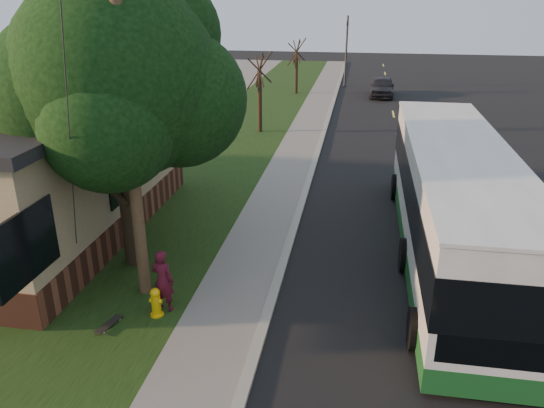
{
  "coord_description": "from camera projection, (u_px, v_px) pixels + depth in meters",
  "views": [
    {
      "loc": [
        1.92,
        -10.19,
        7.32
      ],
      "look_at": [
        -0.47,
        4.0,
        1.5
      ],
      "focal_mm": 35.0,
      "sensor_mm": 36.0,
      "label": 1
    }
  ],
  "objects": [
    {
      "name": "grass_verge",
      "position": [
        201.0,
        178.0,
        22.18
      ],
      "size": [
        5.0,
        80.0,
        0.07
      ],
      "primitive_type": "cube",
      "color": "black",
      "rests_on": "ground"
    },
    {
      "name": "bare_tree_far",
      "position": [
        296.0,
        67.0,
        39.5
      ],
      "size": [
        1.38,
        1.21,
        4.03
      ],
      "color": "black",
      "rests_on": "grass_verge"
    },
    {
      "name": "traffic_signal",
      "position": [
        346.0,
        46.0,
        42.18
      ],
      "size": [
        0.18,
        0.22,
        5.5
      ],
      "color": "#2D2D30",
      "rests_on": "ground"
    },
    {
      "name": "sidewalk",
      "position": [
        284.0,
        182.0,
        21.64
      ],
      "size": [
        2.0,
        80.0,
        0.08
      ],
      "primitive_type": "cube",
      "color": "slate",
      "rests_on": "ground"
    },
    {
      "name": "distant_car",
      "position": [
        382.0,
        87.0,
        39.12
      ],
      "size": [
        1.89,
        4.29,
        1.43
      ],
      "primitive_type": "imported",
      "rotation": [
        0.0,
        0.0,
        -0.05
      ],
      "color": "black",
      "rests_on": "ground"
    },
    {
      "name": "skateboard_main",
      "position": [
        109.0,
        324.0,
        12.28
      ],
      "size": [
        0.38,
        0.82,
        0.07
      ],
      "color": "black",
      "rests_on": "grass_verge"
    },
    {
      "name": "curb",
      "position": [
        308.0,
        183.0,
        21.48
      ],
      "size": [
        0.25,
        80.0,
        0.12
      ],
      "primitive_type": "cube",
      "color": "gray",
      "rests_on": "ground"
    },
    {
      "name": "transit_bus",
      "position": [
        454.0,
        201.0,
        14.97
      ],
      "size": [
        2.88,
        12.47,
        3.37
      ],
      "color": "silver",
      "rests_on": "ground"
    },
    {
      "name": "utility_pole",
      "position": [
        127.0,
        118.0,
        12.04
      ],
      "size": [
        2.86,
        3.21,
        9.07
      ],
      "color": "#473321",
      "rests_on": "ground"
    },
    {
      "name": "bare_tree_near",
      "position": [
        260.0,
        94.0,
        28.55
      ],
      "size": [
        1.38,
        1.21,
        4.31
      ],
      "color": "black",
      "rests_on": "grass_verge"
    },
    {
      "name": "skateboarder",
      "position": [
        163.0,
        280.0,
        12.68
      ],
      "size": [
        0.65,
        0.49,
        1.6
      ],
      "primitive_type": "imported",
      "rotation": [
        0.0,
        0.0,
        2.94
      ],
      "color": "#490E1D",
      "rests_on": "grass_verge"
    },
    {
      "name": "dumpster",
      "position": [
        20.0,
        199.0,
        18.28
      ],
      "size": [
        1.47,
        1.25,
        1.15
      ],
      "color": "black",
      "rests_on": "building_lot"
    },
    {
      "name": "road",
      "position": [
        409.0,
        190.0,
        20.88
      ],
      "size": [
        8.0,
        80.0,
        0.01
      ],
      "primitive_type": "cube",
      "color": "black",
      "rests_on": "ground"
    },
    {
      "name": "ground",
      "position": [
        263.0,
        328.0,
        12.36
      ],
      "size": [
        120.0,
        120.0,
        0.0
      ],
      "primitive_type": "plane",
      "color": "black",
      "rests_on": "ground"
    },
    {
      "name": "fire_hydrant",
      "position": [
        156.0,
        302.0,
        12.59
      ],
      "size": [
        0.32,
        0.32,
        0.74
      ],
      "color": "yellow",
      "rests_on": "grass_verge"
    },
    {
      "name": "leafy_tree",
      "position": [
        120.0,
        81.0,
        13.48
      ],
      "size": [
        6.3,
        6.0,
        7.8
      ],
      "color": "black",
      "rests_on": "grass_verge"
    }
  ]
}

